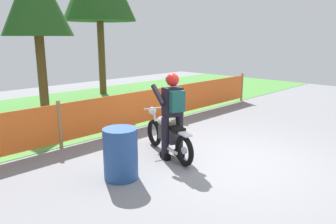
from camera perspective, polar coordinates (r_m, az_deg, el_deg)
The scene contains 6 objects.
ground at distance 6.38m, azimuth 11.22°, elevation -8.91°, with size 24.00×24.00×0.02m, color gray.
grass_verge at distance 11.11m, azimuth -18.01°, elevation 0.25°, with size 24.00×6.61×0.01m, color #4C8C3D.
barrier_fence at distance 8.27m, azimuth -7.34°, elevation 0.35°, with size 11.09×0.08×1.05m.
motorcycle_lead at distance 6.54m, azimuth -0.07°, elevation -3.97°, with size 0.78×1.82×0.89m.
rider_lead at distance 6.23m, azimuth 0.83°, elevation 0.11°, with size 0.66×0.77×1.69m.
oil_drum at distance 5.52m, azimuth -8.38°, elevation -7.31°, with size 0.58×0.58×0.88m, color navy.
Camera 1 is at (-5.02, -3.15, 2.35)m, focal length 34.45 mm.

